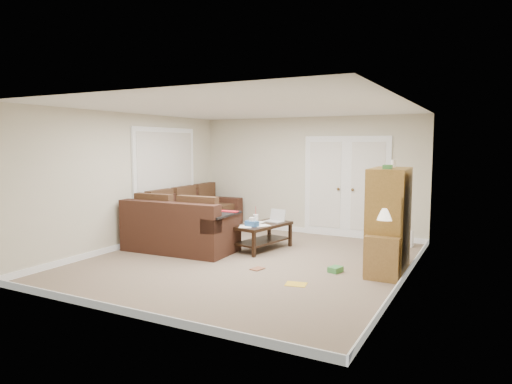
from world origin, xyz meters
The scene contains 17 objects.
floor centered at (0.00, 0.00, 0.00)m, with size 5.50×5.50×0.00m, color gray.
ceiling centered at (0.00, 0.00, 2.50)m, with size 5.00×5.50×0.02m, color silver.
wall_left centered at (-2.50, 0.00, 1.25)m, with size 0.02×5.50×2.50m, color beige.
wall_right centered at (2.50, 0.00, 1.25)m, with size 0.02×5.50×2.50m, color beige.
wall_back centered at (0.00, 2.75, 1.25)m, with size 5.00×0.02×2.50m, color beige.
wall_front centered at (0.00, -2.75, 1.25)m, with size 5.00×0.02×2.50m, color beige.
baseboards centered at (0.00, 0.00, 0.05)m, with size 5.00×5.50×0.10m, color silver, non-canonical shape.
french_doors centered at (0.85, 2.71, 1.04)m, with size 1.80×0.05×2.13m.
window_left centered at (-2.46, 1.00, 1.55)m, with size 0.05×1.92×1.42m.
sectional_sofa centered at (-1.75, 0.80, 0.36)m, with size 2.14×3.05×0.93m.
coffee_table centered at (-0.16, 0.89, 0.26)m, with size 0.80×1.26×0.80m.
tv_armoire centered at (2.16, 0.50, 0.79)m, with size 0.58×1.00×1.69m.
side_cabinet centered at (2.20, 0.10, 0.37)m, with size 0.48×0.48×1.02m.
space_heater centered at (2.20, 2.35, 0.15)m, with size 0.12×0.10×0.30m, color white.
floor_magazine centered at (1.20, -0.78, 0.00)m, with size 0.29×0.22×0.01m, color yellow.
floor_greenbox centered at (1.49, 0.05, 0.04)m, with size 0.16×0.21×0.08m, color #3C8541.
floor_book centered at (0.30, -0.34, 0.01)m, with size 0.16×0.21×0.02m, color brown.
Camera 1 is at (3.54, -6.46, 1.93)m, focal length 32.00 mm.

